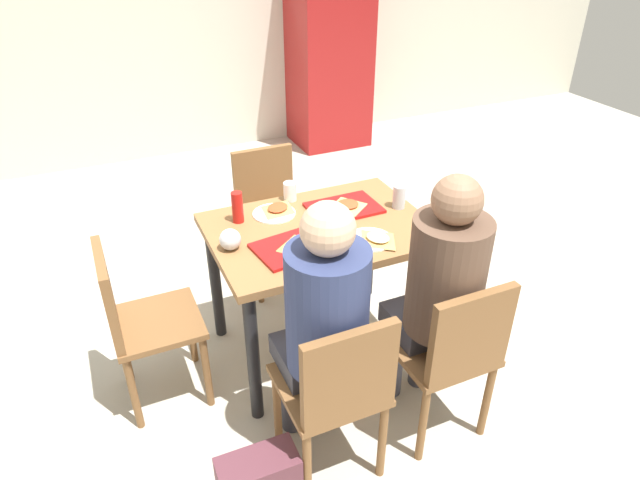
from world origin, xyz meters
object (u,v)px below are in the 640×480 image
(chair_left_end, at_px, (137,317))
(condiment_bottle, at_px, (237,207))
(paper_plate_center, at_px, (274,213))
(pizza_slice_a, at_px, (302,245))
(tray_red_far, at_px, (344,208))
(tray_red_near, at_px, (295,247))
(chair_near_right, at_px, (452,350))
(person_in_red, at_px, (323,318))
(chair_far_side, at_px, (270,207))
(chair_near_left, at_px, (338,388))
(paper_plate_near_edge, at_px, (370,240))
(person_in_brown_jacket, at_px, (439,285))
(plastic_cup_a, at_px, (290,191))
(pizza_slice_c, at_px, (278,208))
(main_table, at_px, (320,246))
(pizza_slice_b, at_px, (348,205))
(foil_bundle, at_px, (230,239))
(plastic_cup_b, at_px, (356,249))
(drink_fridge, at_px, (329,47))
(soda_can, at_px, (399,197))
(pizza_slice_d, at_px, (378,238))

(chair_left_end, distance_m, condiment_bottle, 0.70)
(paper_plate_center, distance_m, pizza_slice_a, 0.37)
(tray_red_far, bearing_deg, tray_red_near, -146.14)
(chair_near_right, xyz_separation_m, person_in_red, (-0.54, 0.14, 0.25))
(chair_far_side, bearing_deg, person_in_red, -100.85)
(chair_far_side, xyz_separation_m, chair_left_end, (-0.92, -0.77, 0.00))
(chair_near_left, relative_size, paper_plate_near_edge, 3.91)
(person_in_brown_jacket, relative_size, paper_plate_center, 5.78)
(tray_red_near, height_order, pizza_slice_a, pizza_slice_a)
(plastic_cup_a, bearing_deg, pizza_slice_c, -137.99)
(chair_near_right, relative_size, pizza_slice_c, 3.91)
(main_table, bearing_deg, tray_red_near, -144.15)
(chair_near_left, bearing_deg, pizza_slice_b, 61.59)
(foil_bundle, bearing_deg, chair_near_left, -75.95)
(pizza_slice_b, bearing_deg, main_table, -152.37)
(main_table, distance_m, chair_left_end, 0.93)
(main_table, height_order, chair_near_right, chair_near_right)
(main_table, distance_m, plastic_cup_b, 0.37)
(chair_left_end, distance_m, drink_fridge, 3.68)
(chair_near_right, xyz_separation_m, tray_red_far, (-0.08, 0.89, 0.27))
(chair_far_side, xyz_separation_m, condiment_bottle, (-0.35, -0.56, 0.34))
(pizza_slice_b, relative_size, foil_bundle, 1.82)
(chair_left_end, height_order, condiment_bottle, condiment_bottle)
(soda_can, relative_size, condiment_bottle, 0.76)
(chair_far_side, xyz_separation_m, pizza_slice_c, (-0.13, -0.54, 0.28))
(pizza_slice_d, bearing_deg, tray_red_near, 165.00)
(plastic_cup_b, bearing_deg, chair_far_side, 91.40)
(pizza_slice_c, bearing_deg, pizza_slice_b, -20.36)
(tray_red_near, distance_m, condiment_bottle, 0.39)
(paper_plate_near_edge, height_order, pizza_slice_b, pizza_slice_b)
(chair_near_right, xyz_separation_m, plastic_cup_a, (-0.30, 1.10, 0.31))
(pizza_slice_a, bearing_deg, plastic_cup_a, 74.45)
(main_table, relative_size, tray_red_near, 2.99)
(person_in_red, distance_m, person_in_brown_jacket, 0.54)
(chair_near_right, height_order, tray_red_far, chair_near_right)
(paper_plate_near_edge, height_order, soda_can, soda_can)
(plastic_cup_a, xyz_separation_m, plastic_cup_b, (0.05, -0.66, 0.00))
(pizza_slice_c, relative_size, drink_fridge, 0.12)
(paper_plate_center, xyz_separation_m, pizza_slice_a, (-0.00, -0.37, 0.02))
(paper_plate_near_edge, xyz_separation_m, pizza_slice_d, (0.03, -0.02, 0.01))
(tray_red_near, xyz_separation_m, soda_can, (0.65, 0.16, 0.05))
(main_table, bearing_deg, plastic_cup_b, -85.35)
(chair_near_left, height_order, chair_near_right, same)
(chair_near_right, distance_m, paper_plate_center, 1.11)
(tray_red_near, bearing_deg, tray_red_far, 33.86)
(pizza_slice_c, bearing_deg, chair_far_side, 76.06)
(pizza_slice_a, bearing_deg, person_in_red, -102.63)
(tray_red_near, height_order, soda_can, soda_can)
(pizza_slice_d, xyz_separation_m, plastic_cup_a, (-0.22, 0.57, 0.03))
(pizza_slice_c, xyz_separation_m, drink_fridge, (1.50, 2.62, 0.17))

